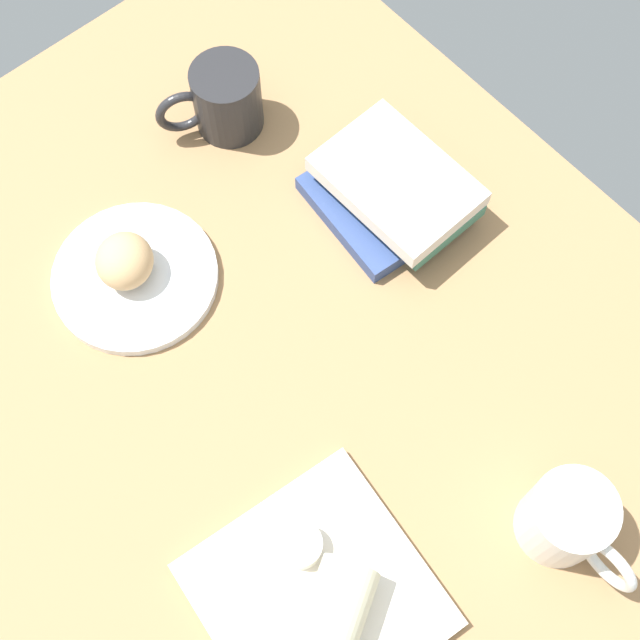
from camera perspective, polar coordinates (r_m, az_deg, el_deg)
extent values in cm
cube|color=#9E754C|center=(110.44, -2.62, -1.28)|extent=(110.00, 90.00, 4.00)
cylinder|color=white|center=(113.25, -11.73, 2.71)|extent=(20.64, 20.64, 1.40)
ellipsoid|color=tan|center=(110.37, -12.40, 3.71)|extent=(10.27, 10.24, 5.88)
cube|color=silver|center=(99.90, -0.25, -17.17)|extent=(25.56, 25.56, 1.60)
cylinder|color=silver|center=(98.60, -1.27, -14.20)|extent=(4.85, 4.85, 2.43)
cylinder|color=#C56728|center=(97.70, -1.28, -14.12)|extent=(3.98, 3.98, 0.40)
cylinder|color=beige|center=(95.60, 0.60, -19.24)|extent=(12.18, 15.20, 6.31)
cube|color=#33477F|center=(115.93, 3.95, 7.64)|extent=(18.55, 16.70, 2.38)
cube|color=#387260|center=(114.57, 4.80, 8.54)|extent=(20.46, 12.34, 2.06)
cube|color=silver|center=(112.32, 4.93, 8.85)|extent=(19.49, 13.90, 2.42)
cylinder|color=white|center=(100.42, 15.42, -12.10)|extent=(9.17, 9.17, 9.82)
cylinder|color=olive|center=(96.34, 16.06, -11.57)|extent=(7.52, 7.52, 0.40)
torus|color=white|center=(100.75, 17.97, -14.62)|extent=(7.12, 1.38, 7.09)
cylinder|color=#262628|center=(120.62, -5.95, 13.89)|extent=(9.06, 9.06, 9.84)
cylinder|color=#A57042|center=(117.24, -6.16, 15.17)|extent=(7.43, 7.43, 0.40)
torus|color=#262628|center=(120.08, -8.81, 13.01)|extent=(3.68, 7.06, 7.10)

